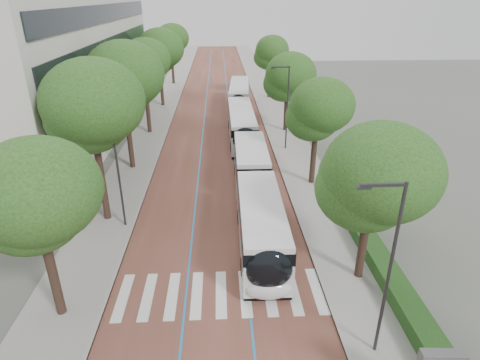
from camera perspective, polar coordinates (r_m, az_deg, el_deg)
name	(u,v)px	position (r m, az deg, el deg)	size (l,w,h in m)	color
ground	(217,308)	(20.78, -3.26, -17.69)	(160.00, 160.00, 0.00)	#51544C
road	(217,105)	(57.07, -3.27, 10.61)	(11.00, 140.00, 0.02)	brown
sidewalk_left	(163,105)	(57.59, -10.88, 10.39)	(4.00, 140.00, 0.12)	gray
sidewalk_right	(270,104)	(57.50, 4.36, 10.74)	(4.00, 140.00, 0.12)	gray
kerb_left	(177,105)	(57.36, -8.97, 10.48)	(0.20, 140.00, 0.14)	gray
kerb_right	(257,104)	(57.30, 2.44, 10.74)	(0.20, 140.00, 0.14)	gray
zebra_crossing	(221,294)	(21.51, -2.71, -15.83)	(10.55, 3.60, 0.01)	silver
lane_line_left	(206,105)	(57.10, -4.90, 10.58)	(0.12, 126.00, 0.01)	#226FAA
lane_line_right	(229,105)	(57.08, -1.63, 10.66)	(0.12, 126.00, 0.01)	#226FAA
office_building	(27,70)	(48.15, -28.09, 13.68)	(18.11, 40.00, 14.00)	beige
hedge	(399,293)	(22.23, 21.73, -14.71)	(1.20, 14.00, 0.80)	#173E15
streetlight_near	(387,260)	(16.62, 20.19, -10.61)	(1.82, 0.20, 8.00)	#2C2C2E
streetlight_far	(286,102)	(38.95, 6.53, 11.03)	(1.82, 0.20, 8.00)	#2C2C2E
lamp_post_left	(118,170)	(26.14, -16.98, 1.43)	(0.14, 0.14, 8.00)	#2C2C2E
trees_left	(138,72)	(41.45, -14.29, 14.61)	(6.35, 60.38, 10.33)	black
trees_right	(303,96)	(36.67, 8.88, 11.73)	(5.72, 47.24, 8.34)	black
lead_bus	(256,197)	(27.11, 2.31, -2.41)	(2.80, 18.43, 3.20)	black
bus_queued_0	(242,126)	(42.04, 0.23, 7.70)	(2.57, 12.40, 3.20)	silver
bus_queued_1	(239,97)	(54.79, -0.11, 11.79)	(3.33, 12.54, 3.20)	silver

